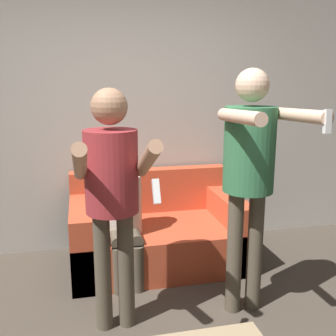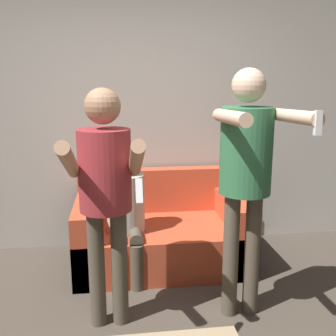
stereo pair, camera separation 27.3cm
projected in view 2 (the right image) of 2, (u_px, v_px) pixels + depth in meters
The scene contains 5 objects.
wall_back at pixel (131, 112), 3.85m from camera, with size 6.40×0.06×2.70m.
couch at pixel (161, 233), 3.64m from camera, with size 1.53×0.94×0.81m.
person_standing_left at pixel (105, 183), 2.51m from camera, with size 0.46×0.71×1.61m.
person_standing_right at pixel (246, 165), 2.61m from camera, with size 0.47×0.74×1.73m.
person_seated at pixel (126, 206), 3.30m from camera, with size 0.32×0.54×1.13m.
Camera 2 is at (-0.15, -1.89, 1.65)m, focal length 42.00 mm.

